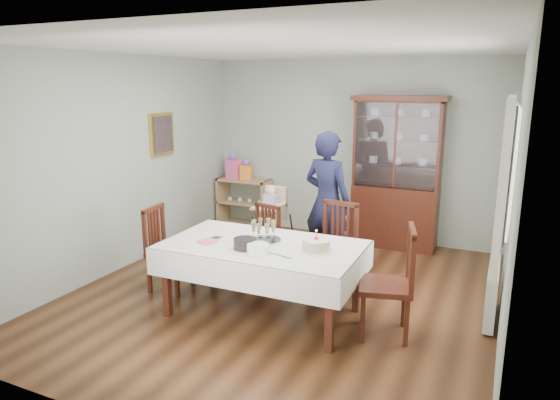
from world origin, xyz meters
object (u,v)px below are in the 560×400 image
Objects in this scene: sideboard at (244,202)px; dining_table at (263,279)px; chair_far_left at (260,256)px; chair_end_right at (387,303)px; champagne_tray at (264,235)px; gift_bag_orange at (246,170)px; woman at (327,202)px; gift_bag_pink at (233,167)px; chair_end_left at (170,265)px; high_chair at (272,229)px; birthday_cake at (316,245)px; china_cabinet at (397,171)px; chair_far_right at (332,265)px.

dining_table is at bearing -58.00° from sideboard.
chair_end_right reaches higher than chair_far_left.
dining_table is 0.45m from champagne_tray.
woman is at bearing -34.76° from gift_bag_orange.
gift_bag_orange is (0.24, -0.00, -0.04)m from gift_bag_pink.
chair_end_left is at bearing -122.44° from chair_far_left.
high_chair is at bearing -43.06° from gift_bag_pink.
high_chair is 2.05m from birthday_cake.
china_cabinet is 6.45× the size of gift_bag_orange.
chair_far_left is 0.92× the size of chair_end_left.
woman is 2.27m from gift_bag_orange.
gift_bag_pink is at bearing 148.84° from chair_far_right.
dining_table is at bearing -104.87° from china_cabinet.
dining_table is 6.42× the size of birthday_cake.
chair_end_left is 0.91× the size of chair_end_right.
high_chair is at bearing 7.51° from woman.
sideboard is at bearing 146.24° from chair_far_right.
dining_table is 1.28m from chair_end_left.
woman is 4.19× the size of gift_bag_pink.
birthday_cake is (1.84, -0.10, 0.53)m from chair_end_left.
gift_bag_orange is (-1.68, 2.71, 0.12)m from champagne_tray.
dining_table is 2.98m from china_cabinet.
champagne_tray reaches higher than dining_table.
chair_far_left is at bearing -70.16° from high_chair.
gift_bag_orange is at bearing -21.23° from sideboard.
china_cabinet is 2.69m from gift_bag_pink.
high_chair is 1.70m from champagne_tray.
birthday_cake is (-0.17, -2.77, -0.31)m from china_cabinet.
chair_end_left is 2.78m from gift_bag_orange.
high_chair is at bearing 154.75° from chair_far_right.
gift_bag_orange is at bearing 121.80° from champagne_tray.
gift_bag_pink is at bearing 140.71° from chair_far_left.
woman reaches higher than chair_end_right.
woman is 1.43m from champagne_tray.
birthday_cake is at bearing -47.74° from gift_bag_pink.
champagne_tray is (-0.77, -2.71, -0.30)m from china_cabinet.
china_cabinet is 6.92× the size of birthday_cake.
china_cabinet is 2.04× the size of chair_end_right.
chair_far_right is 3.15m from gift_bag_pink.
chair_end_right is at bearing -32.10° from high_chair.
champagne_tray is at bearing -97.86° from chair_end_left.
chair_end_right is (1.75, -0.79, 0.05)m from chair_far_left.
champagne_tray is at bearing -58.20° from gift_bag_orange.
china_cabinet is 2.79m from birthday_cake.
gift_bag_pink is at bearing 179.97° from china_cabinet.
chair_end_left is at bearing -105.29° from chair_end_right.
woman is (1.92, -1.31, 0.49)m from sideboard.
china_cabinet is (0.74, 2.79, 0.74)m from dining_table.
chair_far_left is 2.09× the size of gift_bag_pink.
woman reaches higher than birthday_cake.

